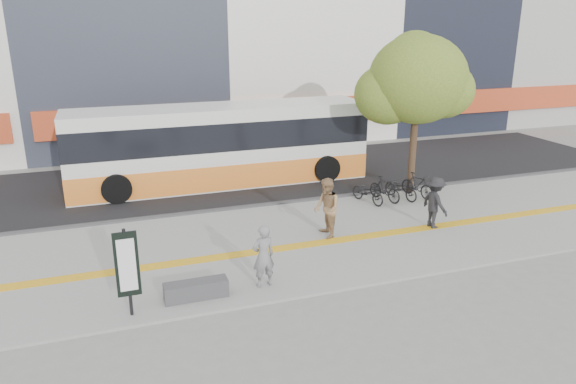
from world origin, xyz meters
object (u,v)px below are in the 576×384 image
object	(u,v)px
signboard	(127,266)
street_tree	(416,81)
bench	(196,290)
pedestrian_tan	(327,208)
seated_woman	(263,256)
bus	(220,147)
pedestrian_dark	(435,203)

from	to	relation	value
signboard	street_tree	size ratio (longest dim) A/B	0.35
bench	pedestrian_tan	size ratio (longest dim) A/B	0.82
bench	signboard	bearing A→B (deg)	-169.19
seated_woman	street_tree	bearing A→B (deg)	-152.28
seated_woman	signboard	bearing A→B (deg)	-2.72
bench	pedestrian_tan	world-z (taller)	pedestrian_tan
bus	signboard	bearing A→B (deg)	-113.79
bus	bench	bearing A→B (deg)	-106.16
bus	pedestrian_tan	size ratio (longest dim) A/B	6.41
seated_woman	pedestrian_tan	xyz separation A→B (m)	(2.88, 2.55, 0.12)
seated_woman	pedestrian_tan	bearing A→B (deg)	-147.42
pedestrian_tan	seated_woman	bearing A→B (deg)	-45.46
seated_woman	bus	bearing A→B (deg)	-104.99
signboard	bus	xyz separation A→B (m)	(4.41, 10.01, 0.25)
seated_woman	pedestrian_dark	size ratio (longest dim) A/B	0.97
signboard	bus	world-z (taller)	bus
pedestrian_tan	pedestrian_dark	world-z (taller)	pedestrian_tan
bus	seated_woman	xyz separation A→B (m)	(-1.01, -9.63, -0.69)
signboard	seated_woman	bearing A→B (deg)	6.28
street_tree	pedestrian_dark	world-z (taller)	street_tree
signboard	pedestrian_tan	world-z (taller)	signboard
street_tree	bench	bearing A→B (deg)	-148.38
bench	pedestrian_tan	bearing A→B (deg)	29.27
pedestrian_tan	bench	bearing A→B (deg)	-57.76
signboard	pedestrian_dark	xyz separation A→B (m)	(10.03, 2.49, -0.41)
signboard	bus	bearing A→B (deg)	66.21
bench	seated_woman	xyz separation A→B (m)	(1.80, 0.07, 0.63)
pedestrian_tan	bus	bearing A→B (deg)	-162.24
bench	street_tree	size ratio (longest dim) A/B	0.25
signboard	seated_woman	distance (m)	3.45
street_tree	seated_woman	xyz separation A→B (m)	(-7.98, -5.95, -3.58)
signboard	pedestrian_tan	bearing A→B (deg)	25.00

